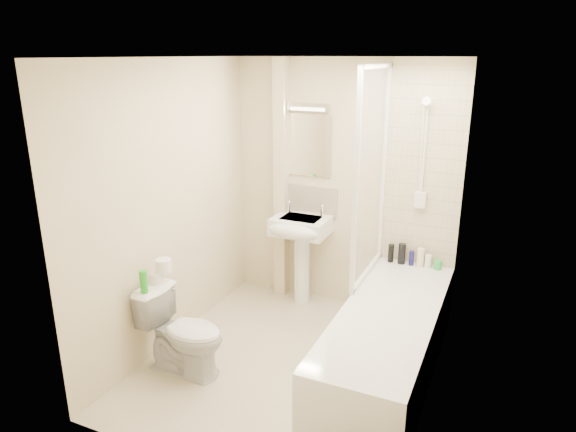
% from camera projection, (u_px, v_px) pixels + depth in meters
% --- Properties ---
extents(floor, '(2.50, 2.50, 0.00)m').
position_uv_depth(floor, '(289.00, 363.00, 4.20)').
color(floor, beige).
rests_on(floor, ground).
extents(wall_back, '(2.20, 0.02, 2.40)m').
position_uv_depth(wall_back, '(342.00, 187.00, 4.93)').
color(wall_back, beige).
rests_on(wall_back, ground).
extents(wall_left, '(0.02, 2.50, 2.40)m').
position_uv_depth(wall_left, '(169.00, 208.00, 4.27)').
color(wall_left, beige).
rests_on(wall_left, ground).
extents(wall_right, '(0.02, 2.50, 2.40)m').
position_uv_depth(wall_right, '(440.00, 246.00, 3.41)').
color(wall_right, beige).
rests_on(wall_right, ground).
extents(ceiling, '(2.20, 2.50, 0.02)m').
position_uv_depth(ceiling, '(289.00, 57.00, 3.48)').
color(ceiling, white).
rests_on(ceiling, wall_back).
extents(tile_back, '(0.70, 0.01, 1.75)m').
position_uv_depth(tile_back, '(423.00, 171.00, 4.55)').
color(tile_back, beige).
rests_on(tile_back, wall_back).
extents(tile_right, '(0.01, 2.10, 1.75)m').
position_uv_depth(tile_right, '(446.00, 206.00, 3.52)').
color(tile_right, beige).
rests_on(tile_right, wall_right).
extents(pipe_boxing, '(0.12, 0.12, 2.40)m').
position_uv_depth(pipe_boxing, '(281.00, 182.00, 5.12)').
color(pipe_boxing, beige).
rests_on(pipe_boxing, ground).
extents(splashback, '(0.60, 0.02, 0.30)m').
position_uv_depth(splashback, '(309.00, 200.00, 5.10)').
color(splashback, beige).
rests_on(splashback, wall_back).
extents(mirror, '(0.46, 0.01, 0.60)m').
position_uv_depth(mirror, '(309.00, 145.00, 4.93)').
color(mirror, white).
rests_on(mirror, wall_back).
extents(strip_light, '(0.42, 0.07, 0.07)m').
position_uv_depth(strip_light, '(309.00, 107.00, 4.80)').
color(strip_light, silver).
rests_on(strip_light, wall_back).
extents(bathtub, '(0.70, 2.10, 0.55)m').
position_uv_depth(bathtub, '(387.00, 341.00, 3.99)').
color(bathtub, white).
rests_on(bathtub, ground).
extents(shower_screen, '(0.04, 0.92, 1.80)m').
position_uv_depth(shower_screen, '(372.00, 175.00, 4.30)').
color(shower_screen, white).
rests_on(shower_screen, bathtub).
extents(shower_fixture, '(0.10, 0.16, 0.99)m').
position_uv_depth(shower_fixture, '(423.00, 159.00, 4.48)').
color(shower_fixture, white).
rests_on(shower_fixture, wall_back).
extents(pedestal_sink, '(0.53, 0.49, 1.03)m').
position_uv_depth(pedestal_sink, '(300.00, 236.00, 5.00)').
color(pedestal_sink, white).
rests_on(pedestal_sink, ground).
extents(bottle_black_a, '(0.05, 0.05, 0.17)m').
position_uv_depth(bottle_black_a, '(391.00, 253.00, 4.81)').
color(bottle_black_a, black).
rests_on(bottle_black_a, bathtub).
extents(bottle_black_b, '(0.07, 0.07, 0.19)m').
position_uv_depth(bottle_black_b, '(402.00, 254.00, 4.77)').
color(bottle_black_b, black).
rests_on(bottle_black_b, bathtub).
extents(bottle_blue, '(0.05, 0.05, 0.13)m').
position_uv_depth(bottle_blue, '(411.00, 258.00, 4.74)').
color(bottle_blue, '#141355').
rests_on(bottle_blue, bathtub).
extents(bottle_cream, '(0.06, 0.06, 0.17)m').
position_uv_depth(bottle_cream, '(421.00, 258.00, 4.70)').
color(bottle_cream, '#F6E5BE').
rests_on(bottle_cream, bathtub).
extents(bottle_white_b, '(0.06, 0.06, 0.12)m').
position_uv_depth(bottle_white_b, '(428.00, 261.00, 4.68)').
color(bottle_white_b, white).
rests_on(bottle_white_b, bathtub).
extents(bottle_green, '(0.07, 0.07, 0.09)m').
position_uv_depth(bottle_green, '(438.00, 265.00, 4.66)').
color(bottle_green, green).
rests_on(bottle_green, bathtub).
extents(toilet, '(0.42, 0.69, 0.69)m').
position_uv_depth(toilet, '(184.00, 332.00, 4.01)').
color(toilet, white).
rests_on(toilet, ground).
extents(toilet_roll_lower, '(0.11, 0.11, 0.09)m').
position_uv_depth(toilet_roll_lower, '(157.00, 278.00, 4.05)').
color(toilet_roll_lower, white).
rests_on(toilet_roll_lower, toilet).
extents(toilet_roll_upper, '(0.12, 0.12, 0.10)m').
position_uv_depth(toilet_roll_upper, '(163.00, 266.00, 4.04)').
color(toilet_roll_upper, white).
rests_on(toilet_roll_upper, toilet_roll_lower).
extents(green_bottle, '(0.06, 0.06, 0.18)m').
position_uv_depth(green_bottle, '(144.00, 282.00, 3.87)').
color(green_bottle, green).
rests_on(green_bottle, toilet).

